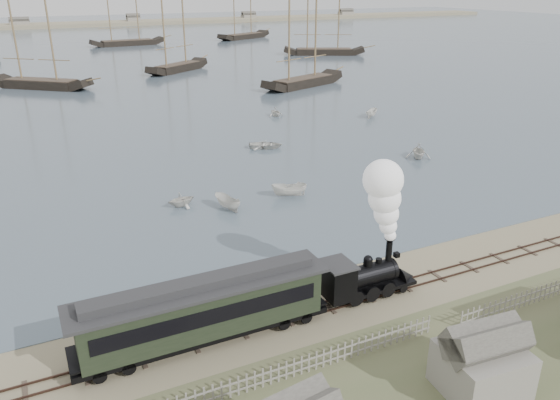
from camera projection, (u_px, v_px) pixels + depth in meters
name	position (u px, v px, depth m)	size (l,w,h in m)	color
ground	(326.00, 289.00, 37.26)	(600.00, 600.00, 0.00)	gray
harbor_water	(63.00, 45.00, 179.03)	(600.00, 336.00, 0.06)	#475666
rail_track	(342.00, 303.00, 35.58)	(120.00, 1.80, 0.16)	#39261F
picket_fence_west	(287.00, 379.00, 28.79)	(19.00, 0.10, 1.20)	gray
picket_fence_east	(547.00, 299.00, 36.09)	(15.00, 0.10, 1.20)	gray
shed_mid	(478.00, 390.00, 28.07)	(4.00, 3.50, 3.60)	gray
far_spit	(45.00, 27.00, 245.77)	(500.00, 20.00, 1.80)	gray
locomotive	(381.00, 238.00, 35.19)	(7.17, 2.68, 8.93)	black
passenger_coach	(203.00, 308.00, 30.95)	(14.94, 2.88, 3.63)	black
beached_dinghy	(197.00, 312.00, 33.89)	(4.03, 2.88, 0.84)	silver
rowboat_1	(181.00, 199.00, 50.49)	(2.64, 2.28, 1.39)	silver
rowboat_2	(227.00, 203.00, 49.85)	(3.29, 1.24, 1.27)	silver
rowboat_3	(266.00, 145.00, 68.19)	(4.17, 2.98, 0.86)	silver
rowboat_4	(418.00, 151.00, 64.16)	(3.39, 2.93, 1.79)	silver
rowboat_5	(371.00, 113.00, 83.57)	(3.27, 1.23, 1.26)	silver
rowboat_7	(276.00, 112.00, 84.20)	(2.69, 2.32, 1.42)	silver
rowboat_8	(289.00, 190.00, 52.77)	(3.51, 1.32, 1.36)	silver
schooner_2	(34.00, 35.00, 102.71)	(20.41, 4.71, 20.00)	black
schooner_3	(175.00, 26.00, 122.53)	(18.40, 4.25, 20.00)	black
schooner_4	(304.00, 34.00, 104.68)	(20.25, 4.67, 20.00)	black
schooner_5	(325.00, 18.00, 150.95)	(22.54, 5.20, 20.00)	black
schooner_8	(124.00, 13.00, 173.12)	(23.32, 5.38, 20.00)	black
schooner_9	(243.00, 9.00, 194.02)	(23.47, 5.42, 20.00)	black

